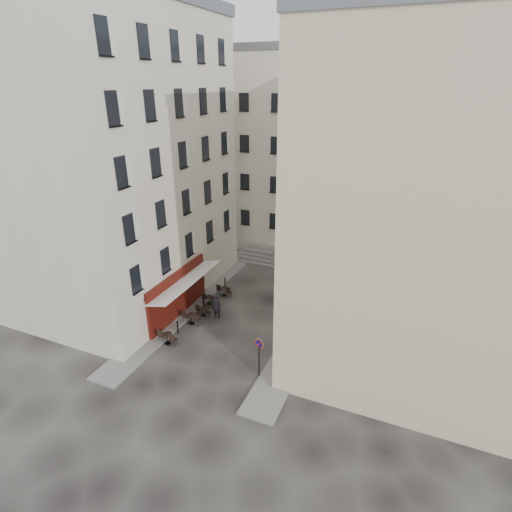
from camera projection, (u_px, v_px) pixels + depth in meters
The scene contains 18 objects.
ground at pixel (228, 336), 26.69m from camera, with size 90.00×90.00×0.00m, color black.
sidewalk_left at pixel (200, 296), 31.65m from camera, with size 2.00×22.00×0.12m, color slate.
sidewalk_right at pixel (305, 327), 27.59m from camera, with size 2.00×18.00×0.12m, color slate.
building_left at pixel (113, 162), 28.84m from camera, with size 12.20×16.20×20.60m.
building_right at pixel (420, 206), 22.16m from camera, with size 12.20×14.20×18.60m.
building_back at pixel (303, 151), 39.34m from camera, with size 18.20×10.20×18.60m.
cafe_storefront at pixel (179, 293), 28.32m from camera, with size 1.74×7.30×3.50m.
stone_steps at pixel (288, 260), 37.14m from camera, with size 9.00×3.15×0.80m.
bollard_near at pixel (178, 327), 26.80m from camera, with size 0.12×0.12×0.98m.
bollard_mid at pixel (204, 302), 29.75m from camera, with size 0.12×0.12×0.98m.
bollard_far at pixel (225, 282), 32.70m from camera, with size 0.12×0.12×0.98m.
no_parking_sign at pixel (259, 350), 22.35m from camera, with size 0.56×0.22×2.57m.
bistro_table_a at pixel (168, 337), 25.74m from camera, with size 1.35×0.63×0.95m.
bistro_table_b at pixel (192, 318), 27.88m from camera, with size 1.36×0.64×0.96m.
bistro_table_c at pixel (204, 311), 28.87m from camera, with size 1.16×0.55×0.82m.
bistro_table_d at pixel (210, 299), 30.41m from camera, with size 1.17×0.55×0.83m.
bistro_table_e at pixel (224, 291), 31.56m from camera, with size 1.27×0.59×0.89m.
pedestrian at pixel (216, 306), 28.43m from camera, with size 0.71×0.47×1.96m, color black.
Camera 1 is at (10.43, -19.79, 15.64)m, focal length 28.00 mm.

